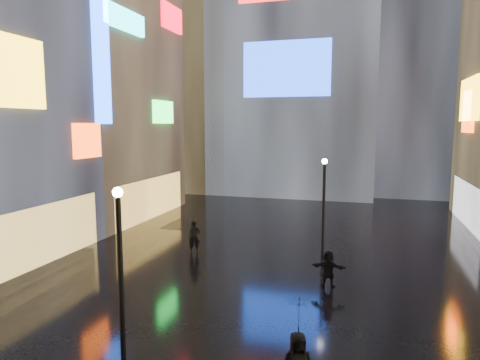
% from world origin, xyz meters
% --- Properties ---
extents(ground, '(140.00, 140.00, 0.00)m').
position_xyz_m(ground, '(0.00, 20.00, 0.00)').
color(ground, black).
rests_on(ground, ground).
extents(building_left_far, '(10.28, 12.00, 22.00)m').
position_xyz_m(building_left_far, '(-15.98, 26.00, 10.98)').
color(building_left_far, black).
rests_on(building_left_far, ground).
extents(tower_flank_right, '(12.00, 12.00, 34.00)m').
position_xyz_m(tower_flank_right, '(9.00, 46.00, 17.00)').
color(tower_flank_right, black).
rests_on(tower_flank_right, ground).
extents(tower_flank_left, '(10.00, 10.00, 26.00)m').
position_xyz_m(tower_flank_left, '(-14.00, 42.00, 13.00)').
color(tower_flank_left, black).
rests_on(tower_flank_left, ground).
extents(lamp_near, '(0.30, 0.30, 5.20)m').
position_xyz_m(lamp_near, '(-2.41, 8.04, 2.94)').
color(lamp_near, black).
rests_on(lamp_near, ground).
extents(lamp_far, '(0.30, 0.30, 5.20)m').
position_xyz_m(lamp_far, '(2.18, 20.17, 2.94)').
color(lamp_far, black).
rests_on(lamp_far, ground).
extents(pedestrian_5, '(1.50, 0.53, 1.60)m').
position_xyz_m(pedestrian_5, '(2.87, 15.68, 0.80)').
color(pedestrian_5, black).
rests_on(pedestrian_5, ground).
extents(pedestrian_6, '(0.76, 0.65, 1.76)m').
position_xyz_m(pedestrian_6, '(-4.58, 18.67, 0.88)').
color(pedestrian_6, black).
rests_on(pedestrian_6, ground).
extents(umbrella_2, '(1.40, 1.41, 0.94)m').
position_xyz_m(umbrella_2, '(2.77, 7.76, 2.23)').
color(umbrella_2, black).
rests_on(umbrella_2, pedestrian_4).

